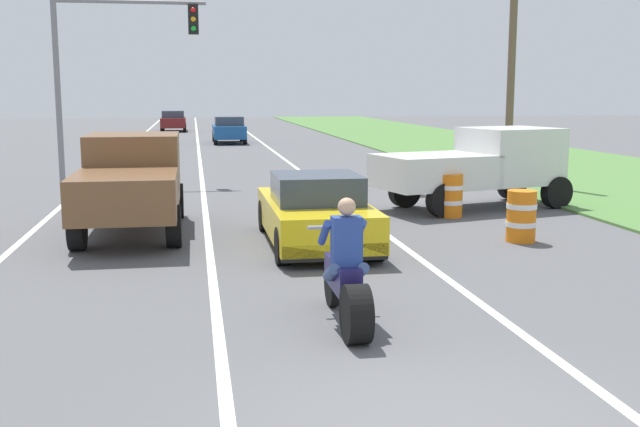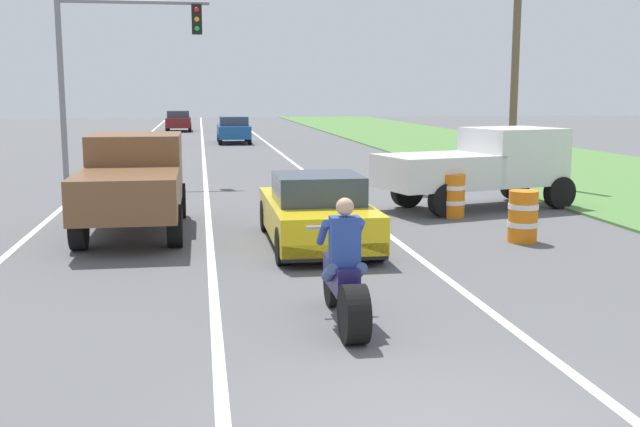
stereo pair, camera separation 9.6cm
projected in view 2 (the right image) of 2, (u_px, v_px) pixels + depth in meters
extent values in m
cube|color=white|center=(96.00, 179.00, 25.10)|extent=(0.14, 120.00, 0.01)
cube|color=white|center=(310.00, 176.00, 26.21)|extent=(0.14, 120.00, 0.01)
cube|color=white|center=(205.00, 177.00, 25.65)|extent=(0.14, 120.00, 0.01)
cube|color=#517F3D|center=(583.00, 170.00, 27.77)|extent=(10.00, 120.00, 0.06)
cylinder|color=black|center=(354.00, 314.00, 8.73)|extent=(0.28, 0.69, 0.69)
cylinder|color=black|center=(331.00, 284.00, 10.24)|extent=(0.12, 0.63, 0.63)
cube|color=#1E194C|center=(341.00, 275.00, 9.49)|extent=(0.28, 1.10, 0.36)
cylinder|color=#B2B2B7|center=(332.00, 258.00, 10.11)|extent=(0.08, 0.36, 0.73)
cylinder|color=#A5A5AA|center=(333.00, 227.00, 10.02)|extent=(0.70, 0.05, 0.05)
cube|color=navy|center=(345.00, 241.00, 9.19)|extent=(0.36, 0.24, 0.60)
sphere|color=tan|center=(345.00, 207.00, 9.12)|extent=(0.22, 0.22, 0.22)
cylinder|color=#384C7A|center=(330.00, 273.00, 9.25)|extent=(0.14, 0.47, 0.32)
cylinder|color=navy|center=(323.00, 233.00, 9.44)|extent=(0.10, 0.51, 0.40)
cylinder|color=#384C7A|center=(358.00, 272.00, 9.31)|extent=(0.14, 0.47, 0.32)
cylinder|color=navy|center=(357.00, 232.00, 9.51)|extent=(0.10, 0.51, 0.40)
cube|color=yellow|center=(316.00, 217.00, 14.36)|extent=(1.80, 4.30, 0.64)
cube|color=#333D4C|center=(318.00, 188.00, 14.07)|extent=(1.56, 1.70, 0.52)
cube|color=black|center=(335.00, 252.00, 12.40)|extent=(1.76, 0.20, 0.28)
cylinder|color=black|center=(267.00, 215.00, 15.83)|extent=(0.24, 0.64, 0.64)
cylinder|color=black|center=(342.00, 214.00, 16.07)|extent=(0.24, 0.64, 0.64)
cylinder|color=black|center=(283.00, 246.00, 12.71)|extent=(0.24, 0.64, 0.64)
cylinder|color=black|center=(376.00, 243.00, 12.95)|extent=(0.24, 0.64, 0.64)
cube|color=brown|center=(136.00, 166.00, 16.37)|extent=(1.90, 2.10, 1.40)
cube|color=#333D4C|center=(137.00, 147.00, 16.65)|extent=(1.67, 0.29, 0.57)
cube|color=brown|center=(127.00, 194.00, 14.22)|extent=(1.90, 2.70, 0.80)
cylinder|color=black|center=(101.00, 202.00, 17.15)|extent=(0.28, 0.80, 0.80)
cylinder|color=black|center=(179.00, 201.00, 17.42)|extent=(0.28, 0.80, 0.80)
cylinder|color=black|center=(79.00, 228.00, 13.89)|extent=(0.28, 0.80, 0.80)
cylinder|color=black|center=(175.00, 226.00, 14.15)|extent=(0.28, 0.80, 0.80)
cube|color=silver|center=(513.00, 156.00, 19.12)|extent=(2.52, 2.38, 1.40)
cube|color=#333D4C|center=(524.00, 140.00, 19.20)|extent=(0.71, 1.69, 0.57)
cube|color=silver|center=(437.00, 171.00, 18.26)|extent=(3.10, 2.53, 0.80)
cylinder|color=black|center=(515.00, 185.00, 20.37)|extent=(0.85, 0.48, 0.80)
cylinder|color=black|center=(560.00, 193.00, 18.80)|extent=(0.85, 0.48, 0.80)
cylinder|color=black|center=(407.00, 191.00, 19.02)|extent=(0.85, 0.48, 0.80)
cylinder|color=black|center=(446.00, 200.00, 17.45)|extent=(0.85, 0.48, 0.80)
cylinder|color=gray|center=(62.00, 88.00, 23.32)|extent=(0.18, 0.18, 6.00)
cylinder|color=gray|center=(134.00, 2.00, 23.26)|extent=(4.57, 0.12, 0.12)
cube|color=black|center=(197.00, 20.00, 23.63)|extent=(0.32, 0.24, 0.90)
sphere|color=red|center=(197.00, 10.00, 23.45)|extent=(0.16, 0.16, 0.16)
sphere|color=orange|center=(197.00, 19.00, 23.49)|extent=(0.16, 0.16, 0.16)
sphere|color=green|center=(197.00, 28.00, 23.54)|extent=(0.16, 0.16, 0.16)
cylinder|color=brown|center=(516.00, 51.00, 23.34)|extent=(0.24, 0.24, 8.26)
cylinder|color=orange|center=(523.00, 216.00, 14.60)|extent=(0.56, 0.56, 1.00)
cylinder|color=white|center=(523.00, 206.00, 14.57)|extent=(0.58, 0.58, 0.10)
cylinder|color=white|center=(523.00, 224.00, 14.63)|extent=(0.58, 0.58, 0.10)
cylinder|color=orange|center=(453.00, 196.00, 17.51)|extent=(0.56, 0.56, 1.00)
cylinder|color=white|center=(453.00, 187.00, 17.47)|extent=(0.58, 0.58, 0.10)
cylinder|color=white|center=(452.00, 202.00, 17.53)|extent=(0.58, 0.58, 0.10)
cylinder|color=orange|center=(413.00, 177.00, 21.32)|extent=(0.56, 0.56, 1.00)
cylinder|color=white|center=(413.00, 170.00, 21.29)|extent=(0.58, 0.58, 0.10)
cylinder|color=white|center=(413.00, 182.00, 21.35)|extent=(0.58, 0.58, 0.10)
cube|color=#194C8C|center=(234.00, 131.00, 42.74)|extent=(1.76, 4.00, 0.70)
cube|color=#333D4C|center=(234.00, 121.00, 42.45)|extent=(1.56, 2.00, 0.50)
cylinder|color=black|center=(219.00, 136.00, 44.04)|extent=(0.20, 0.60, 0.60)
cylinder|color=black|center=(246.00, 136.00, 44.29)|extent=(0.20, 0.60, 0.60)
cylinder|color=black|center=(220.00, 139.00, 41.31)|extent=(0.20, 0.60, 0.60)
cylinder|color=black|center=(249.00, 139.00, 41.56)|extent=(0.20, 0.60, 0.60)
cube|color=maroon|center=(179.00, 122.00, 55.44)|extent=(1.76, 4.00, 0.70)
cube|color=#333D4C|center=(178.00, 114.00, 55.15)|extent=(1.56, 2.00, 0.50)
cylinder|color=black|center=(168.00, 126.00, 56.74)|extent=(0.20, 0.60, 0.60)
cylinder|color=black|center=(190.00, 126.00, 56.99)|extent=(0.20, 0.60, 0.60)
cylinder|color=black|center=(167.00, 128.00, 54.01)|extent=(0.20, 0.60, 0.60)
cylinder|color=black|center=(190.00, 128.00, 54.26)|extent=(0.20, 0.60, 0.60)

